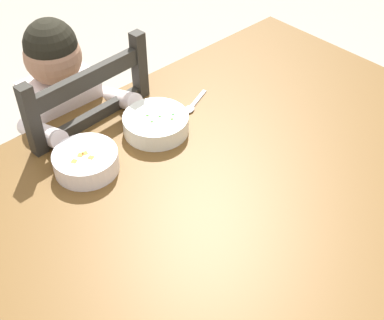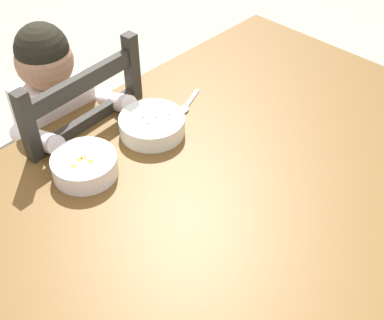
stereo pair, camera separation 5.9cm
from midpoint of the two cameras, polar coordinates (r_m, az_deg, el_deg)
ground_plane at (r=1.90m, az=4.49°, el=-17.53°), size 8.00×8.00×0.00m
dining_table at (r=1.40m, az=5.86°, el=-4.34°), size 1.54×1.08×0.71m
dining_chair at (r=1.79m, az=-11.75°, el=-0.11°), size 0.45×0.45×0.93m
child_figure at (r=1.66m, az=-12.56°, el=4.48°), size 0.32×0.31×0.98m
bowl_of_peas at (r=1.46m, az=-2.92°, el=4.13°), size 0.19×0.19×0.05m
bowl_of_carrots at (r=1.36m, az=-10.61°, el=-0.11°), size 0.17×0.17×0.06m
spoon at (r=1.57m, az=1.07°, el=6.07°), size 0.13×0.07×0.01m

